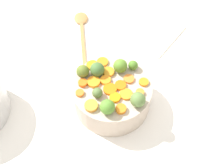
{
  "coord_description": "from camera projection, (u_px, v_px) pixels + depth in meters",
  "views": [
    {
      "loc": [
        -0.34,
        -0.41,
        0.79
      ],
      "look_at": [
        -0.03,
        -0.05,
        0.12
      ],
      "focal_mm": 45.97,
      "sensor_mm": 36.0,
      "label": 1
    }
  ],
  "objects": [
    {
      "name": "brussels_sprout_0",
      "position": [
        97.0,
        69.0,
        0.83
      ],
      "size": [
        0.04,
        0.04,
        0.04
      ],
      "primitive_type": "sphere",
      "color": "#446B33",
      "rests_on": "serving_bowl_carrots"
    },
    {
      "name": "brussels_sprout_1",
      "position": [
        138.0,
        100.0,
        0.77
      ],
      "size": [
        0.04,
        0.04,
        0.04
      ],
      "primitive_type": "sphere",
      "color": "#5E7D3E",
      "rests_on": "serving_bowl_carrots"
    },
    {
      "name": "carrot_slice_9",
      "position": [
        94.0,
        82.0,
        0.83
      ],
      "size": [
        0.05,
        0.05,
        0.01
      ],
      "primitive_type": "cylinder",
      "rotation": [
        0.0,
        0.0,
        2.92
      ],
      "color": "orange",
      "rests_on": "serving_bowl_carrots"
    },
    {
      "name": "wooden_spoon",
      "position": [
        82.0,
        28.0,
        1.09
      ],
      "size": [
        0.19,
        0.26,
        0.01
      ],
      "color": "#B57C45",
      "rests_on": "tabletop"
    },
    {
      "name": "carrot_slice_8",
      "position": [
        104.0,
        61.0,
        0.87
      ],
      "size": [
        0.05,
        0.05,
        0.01
      ],
      "primitive_type": "cylinder",
      "rotation": [
        0.0,
        0.0,
        5.65
      ],
      "color": "orange",
      "rests_on": "serving_bowl_carrots"
    },
    {
      "name": "carrot_slice_2",
      "position": [
        80.0,
        93.0,
        0.81
      ],
      "size": [
        0.03,
        0.03,
        0.01
      ],
      "primitive_type": "cylinder",
      "rotation": [
        0.0,
        0.0,
        2.07
      ],
      "color": "orange",
      "rests_on": "serving_bowl_carrots"
    },
    {
      "name": "carrot_slice_6",
      "position": [
        120.0,
        85.0,
        0.82
      ],
      "size": [
        0.05,
        0.05,
        0.01
      ],
      "primitive_type": "cylinder",
      "rotation": [
        0.0,
        0.0,
        2.6
      ],
      "color": "orange",
      "rests_on": "serving_bowl_carrots"
    },
    {
      "name": "brussels_sprout_6",
      "position": [
        97.0,
        93.0,
        0.79
      ],
      "size": [
        0.03,
        0.03,
        0.03
      ],
      "primitive_type": "sphere",
      "color": "#556E38",
      "rests_on": "serving_bowl_carrots"
    },
    {
      "name": "carrot_slice_1",
      "position": [
        108.0,
        72.0,
        0.85
      ],
      "size": [
        0.05,
        0.05,
        0.01
      ],
      "primitive_type": "cylinder",
      "rotation": [
        0.0,
        0.0,
        5.19
      ],
      "color": "orange",
      "rests_on": "serving_bowl_carrots"
    },
    {
      "name": "dish_towel",
      "position": [
        158.0,
        35.0,
        1.07
      ],
      "size": [
        0.22,
        0.17,
        0.01
      ],
      "primitive_type": "cube",
      "rotation": [
        0.0,
        0.0,
        0.2
      ],
      "color": "beige",
      "rests_on": "tabletop"
    },
    {
      "name": "carrot_slice_5",
      "position": [
        92.0,
        65.0,
        0.86
      ],
      "size": [
        0.04,
        0.04,
        0.01
      ],
      "primitive_type": "cylinder",
      "rotation": [
        0.0,
        0.0,
        6.0
      ],
      "color": "orange",
      "rests_on": "serving_bowl_carrots"
    },
    {
      "name": "brussels_sprout_4",
      "position": [
        120.0,
        66.0,
        0.84
      ],
      "size": [
        0.04,
        0.04,
        0.04
      ],
      "primitive_type": "sphere",
      "color": "#5B872B",
      "rests_on": "serving_bowl_carrots"
    },
    {
      "name": "serving_bowl_carrots",
      "position": [
        112.0,
        95.0,
        0.86
      ],
      "size": [
        0.23,
        0.23,
        0.09
      ],
      "primitive_type": "cylinder",
      "color": "#C2AE9A",
      "rests_on": "tabletop"
    },
    {
      "name": "carrot_slice_15",
      "position": [
        83.0,
        83.0,
        0.82
      ],
      "size": [
        0.03,
        0.03,
        0.01
      ],
      "primitive_type": "cylinder",
      "rotation": [
        0.0,
        0.0,
        4.48
      ],
      "color": "orange",
      "rests_on": "serving_bowl_carrots"
    },
    {
      "name": "brussels_sprout_5",
      "position": [
        133.0,
        65.0,
        0.85
      ],
      "size": [
        0.03,
        0.03,
        0.03
      ],
      "primitive_type": "sphere",
      "color": "#4C7926",
      "rests_on": "serving_bowl_carrots"
    },
    {
      "name": "carrot_slice_14",
      "position": [
        110.0,
        89.0,
        0.81
      ],
      "size": [
        0.05,
        0.05,
        0.01
      ],
      "primitive_type": "cylinder",
      "rotation": [
        0.0,
        0.0,
        4.94
      ],
      "color": "orange",
      "rests_on": "serving_bowl_carrots"
    },
    {
      "name": "brussels_sprout_2",
      "position": [
        83.0,
        71.0,
        0.83
      ],
      "size": [
        0.04,
        0.04,
        0.04
      ],
      "primitive_type": "sphere",
      "color": "#5D6E26",
      "rests_on": "serving_bowl_carrots"
    },
    {
      "name": "carrot_slice_0",
      "position": [
        129.0,
        79.0,
        0.83
      ],
      "size": [
        0.04,
        0.04,
        0.01
      ],
      "primitive_type": "cylinder",
      "rotation": [
        0.0,
        0.0,
        2.24
      ],
      "color": "orange",
      "rests_on": "serving_bowl_carrots"
    },
    {
      "name": "carrot_slice_4",
      "position": [
        126.0,
        94.0,
        0.8
      ],
      "size": [
        0.04,
        0.04,
        0.01
      ],
      "primitive_type": "cylinder",
      "rotation": [
        0.0,
        0.0,
        4.55
      ],
      "color": "orange",
      "rests_on": "serving_bowl_carrots"
    },
    {
      "name": "carrot_slice_3",
      "position": [
        140.0,
        93.0,
        0.81
      ],
      "size": [
        0.03,
        0.03,
        0.01
      ],
      "primitive_type": "cylinder",
      "rotation": [
        0.0,
        0.0,
        2.93
      ],
      "color": "orange",
      "rests_on": "serving_bowl_carrots"
    },
    {
      "name": "carrot_slice_12",
      "position": [
        91.0,
        106.0,
        0.78
      ],
      "size": [
        0.05,
        0.05,
        0.01
      ],
      "primitive_type": "cylinder",
      "rotation": [
        0.0,
        0.0,
        1.87
      ],
      "color": "orange",
      "rests_on": "serving_bowl_carrots"
    },
    {
      "name": "carrot_slice_7",
      "position": [
        115.0,
        97.0,
        0.8
      ],
      "size": [
        0.04,
        0.04,
        0.01
      ],
      "primitive_type": "cylinder",
      "rotation": [
        0.0,
        0.0,
        2.48
      ],
      "color": "orange",
      "rests_on": "serving_bowl_carrots"
    },
    {
      "name": "brussels_sprout_3",
      "position": [
        107.0,
        107.0,
        0.76
      ],
      "size": [
        0.04,
        0.04,
        0.04
      ],
      "primitive_type": "sphere",
      "color": "#55892E",
      "rests_on": "serving_bowl_carrots"
    },
    {
      "name": "carrot_slice_10",
      "position": [
        144.0,
        82.0,
        0.83
      ],
      "size": [
        0.04,
        0.04,
        0.01
      ],
      "primitive_type": "cylinder",
      "rotation": [
        0.0,
        0.0,
        4.21
      ],
      "color": "orange",
      "rests_on": "serving_bowl_carrots"
    },
    {
      "name": "carrot_slice_13",
      "position": [
        121.0,
        109.0,
        0.77
      ],
      "size": [
        0.04,
        0.04,
        0.01
      ],
      "primitive_type": "cylinder",
      "rotation": [
        0.0,
        0.0,
        5.12
      ],
      "color": "orange",
      "rests_on": "serving_bowl_carrots"
    },
    {
      "name": "carrot_slice_11",
      "position": [
        106.0,
        80.0,
        0.83
      ],
      "size": [
        0.04,
        0.04,
        0.01
      ],
      "primitive_type": "cylinder",
      "rotation": [
        0.0,
        0.0,
        0.44
      ],
      "color": "orange",
      "rests_on": "serving_bowl_carrots"
    },
    {
      "name": "tabletop",
      "position": [
        109.0,
        88.0,
        0.94
      ],
      "size": [
        2.4,
        2.4,
        0.02
      ],
      "primitive_type": "cube",
      "color": "white",
      "rests_on": "ground"
    }
  ]
}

